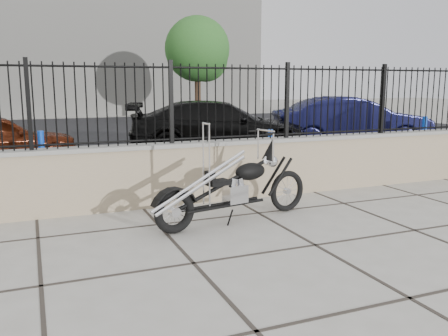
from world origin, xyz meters
TOP-DOWN VIEW (x-y plane):
  - ground_plane at (0.00, 0.00)m, footprint 90.00×90.00m
  - parking_lot at (0.00, 12.50)m, footprint 30.00×30.00m
  - retaining_wall at (0.00, 2.50)m, footprint 14.00×0.36m
  - iron_fence at (0.00, 2.50)m, footprint 14.00×0.08m
  - background_building at (0.00, 26.50)m, footprint 22.00×6.00m
  - chopper_motorcycle at (-0.53, 1.23)m, footprint 2.37×0.88m
  - car_black at (1.73, 7.39)m, footprint 5.21×3.30m
  - car_blue at (5.72, 6.97)m, footprint 4.78×2.93m
  - bollard_a at (-2.83, 5.09)m, footprint 0.12×0.12m
  - bollard_b at (1.73, 4.44)m, footprint 0.13×0.13m
  - bollard_c at (6.56, 5.00)m, footprint 0.12×0.12m
  - tree_right at (4.45, 17.04)m, footprint 3.03×3.03m

SIDE VIEW (x-z plane):
  - ground_plane at x=0.00m, z-range 0.00..0.00m
  - parking_lot at x=0.00m, z-range 0.00..0.00m
  - bollard_b at x=1.73m, z-range 0.00..0.90m
  - retaining_wall at x=0.00m, z-range 0.00..0.96m
  - bollard_a at x=-2.83m, z-range 0.00..0.98m
  - bollard_c at x=6.56m, z-range 0.00..1.02m
  - chopper_motorcycle at x=-0.53m, z-range 0.00..1.40m
  - car_black at x=1.73m, z-range 0.00..1.41m
  - car_blue at x=5.72m, z-range 0.00..1.49m
  - iron_fence at x=0.00m, z-range 0.96..2.16m
  - tree_right at x=4.45m, z-range 1.03..6.15m
  - background_building at x=0.00m, z-range 0.00..8.00m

